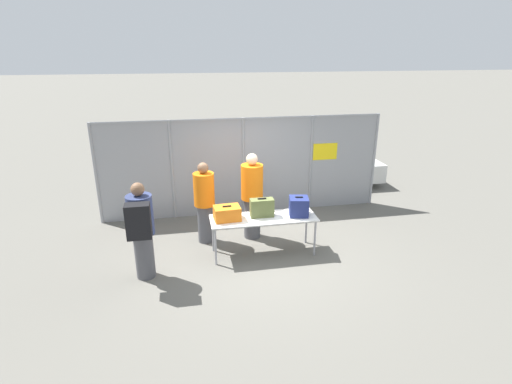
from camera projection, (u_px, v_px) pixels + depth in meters
The scene contains 10 objects.
ground_plane at pixel (260, 251), 7.82m from camera, with size 120.00×120.00×0.00m, color #605E56.
fence_section at pixel (244, 165), 9.29m from camera, with size 6.61×0.07×2.29m.
inspection_table at pixel (263, 220), 7.52m from camera, with size 2.00×0.66×0.75m.
suitcase_orange at pixel (227, 213), 7.37m from camera, with size 0.50×0.38×0.28m.
suitcase_olive at pixel (262, 208), 7.50m from camera, with size 0.44×0.20×0.37m.
suitcase_navy at pixel (299, 206), 7.55m from camera, with size 0.41×0.41×0.38m.
traveler_hooded at pixel (141, 228), 6.60m from camera, with size 0.43×0.66×1.72m.
security_worker_near at pixel (252, 195), 8.12m from camera, with size 0.45×0.45×1.80m.
security_worker_far at pixel (205, 202), 7.96m from camera, with size 0.41×0.41×1.68m.
utility_trailer at pixel (321, 172), 11.43m from camera, with size 4.28×2.03×0.68m.
Camera 1 is at (-1.39, -6.82, 3.75)m, focal length 28.00 mm.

